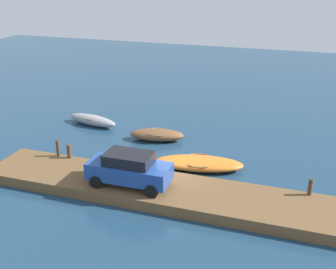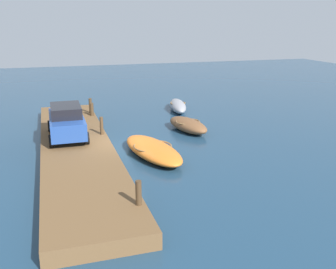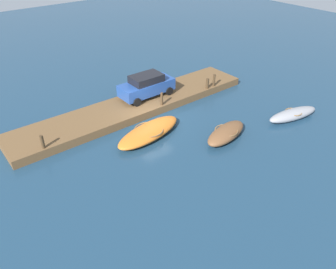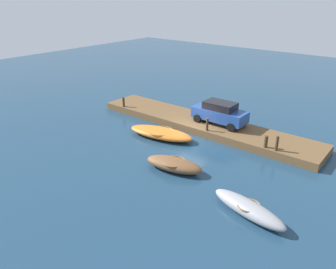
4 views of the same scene
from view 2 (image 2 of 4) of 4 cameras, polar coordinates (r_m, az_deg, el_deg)
ground_plane at (r=20.74m, az=-7.68°, el=-2.43°), size 84.00×84.00×0.00m
dock_platform at (r=20.43m, az=-13.31°, el=-2.15°), size 19.23×3.50×0.59m
motorboat_orange at (r=19.68m, az=-2.28°, el=-2.22°), size 5.50×2.81×0.71m
rowboat_grey at (r=29.74m, az=1.46°, el=4.27°), size 4.37×1.95×0.77m
rowboat_brown at (r=24.16m, az=2.95°, el=1.42°), size 3.94×2.16×0.80m
mooring_post_west at (r=26.89m, az=-11.37°, el=4.18°), size 0.20×0.20×1.02m
mooring_post_mid_west at (r=26.18m, az=-11.18°, el=3.66°), size 0.24×0.24×0.84m
mooring_post_mid_east at (r=21.66m, az=-9.78°, el=1.29°), size 0.19×0.19×0.98m
mooring_post_east at (r=13.31m, az=-4.36°, el=-8.58°), size 0.21×0.21×0.88m
parked_car at (r=21.37m, az=-14.74°, el=1.93°), size 4.33×1.98×1.77m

